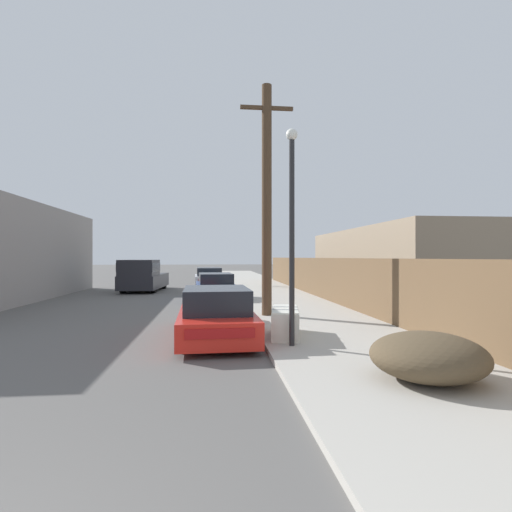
{
  "coord_description": "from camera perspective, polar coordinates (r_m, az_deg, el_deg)",
  "views": [
    {
      "loc": [
        2.04,
        -1.99,
        2.08
      ],
      "look_at": [
        3.62,
        12.59,
        2.12
      ],
      "focal_mm": 28.0,
      "sensor_mm": 36.0,
      "label": 1
    }
  ],
  "objects": [
    {
      "name": "brush_pile",
      "position": [
        7.11,
        23.38,
        -13.02
      ],
      "size": [
        1.82,
        1.82,
        0.76
      ],
      "color": "brown",
      "rests_on": "sidewalk_curb"
    },
    {
      "name": "wooden_fence",
      "position": [
        19.41,
        9.42,
        -3.11
      ],
      "size": [
        0.08,
        31.11,
        1.92
      ],
      "primitive_type": "cube",
      "color": "brown",
      "rests_on": "sidewalk_curb"
    },
    {
      "name": "discarded_fridge",
      "position": [
        10.1,
        4.16,
        -9.4
      ],
      "size": [
        0.94,
        1.87,
        0.71
      ],
      "rotation": [
        0.0,
        0.0,
        -0.17
      ],
      "color": "silver",
      "rests_on": "sidewalk_curb"
    },
    {
      "name": "car_parked_far",
      "position": [
        27.52,
        -6.75,
        -3.16
      ],
      "size": [
        2.06,
        4.7,
        1.36
      ],
      "rotation": [
        0.0,
        0.0,
        0.04
      ],
      "color": "silver",
      "rests_on": "ground"
    },
    {
      "name": "pedestrian",
      "position": [
        27.03,
        1.19,
        -2.4
      ],
      "size": [
        0.34,
        0.34,
        1.75
      ],
      "color": "#282D42",
      "rests_on": "sidewalk_curb"
    },
    {
      "name": "parked_sports_car_red",
      "position": [
        10.4,
        -5.76,
        -8.39
      ],
      "size": [
        1.98,
        4.71,
        1.31
      ],
      "rotation": [
        0.0,
        0.0,
        0.03
      ],
      "color": "red",
      "rests_on": "ground"
    },
    {
      "name": "pickup_truck",
      "position": [
        25.09,
        -15.9,
        -2.74
      ],
      "size": [
        2.38,
        5.34,
        1.92
      ],
      "rotation": [
        0.0,
        0.0,
        3.08
      ],
      "color": "#232328",
      "rests_on": "ground"
    },
    {
      "name": "car_parked_mid",
      "position": [
        19.5,
        -5.82,
        -4.47
      ],
      "size": [
        2.05,
        4.28,
        1.3
      ],
      "rotation": [
        0.0,
        0.0,
        0.06
      ],
      "color": "#2D478C",
      "rests_on": "ground"
    },
    {
      "name": "street_lamp",
      "position": [
        8.92,
        5.14,
        5.15
      ],
      "size": [
        0.26,
        0.26,
        4.82
      ],
      "color": "#232326",
      "rests_on": "sidewalk_curb"
    },
    {
      "name": "utility_pole",
      "position": [
        13.65,
        1.54,
        8.38
      ],
      "size": [
        1.8,
        0.33,
        7.8
      ],
      "color": "#4C3826",
      "rests_on": "sidewalk_curb"
    },
    {
      "name": "building_right_house",
      "position": [
        22.93,
        20.23,
        -0.89
      ],
      "size": [
        6.0,
        13.99,
        3.57
      ],
      "primitive_type": "cube",
      "color": "gray",
      "rests_on": "ground"
    },
    {
      "name": "sidewalk_curb",
      "position": [
        25.78,
        1.11,
        -4.65
      ],
      "size": [
        4.2,
        63.0,
        0.12
      ],
      "primitive_type": "cube",
      "color": "#ADA89E",
      "rests_on": "ground"
    }
  ]
}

